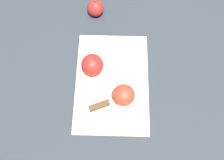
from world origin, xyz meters
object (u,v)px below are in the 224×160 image
object	(u,v)px
apple_half_left	(92,65)
apple_whole	(96,8)
knife	(102,105)
apple_half_right	(124,95)

from	to	relation	value
apple_half_left	apple_whole	xyz separation A→B (m)	(-0.27, -0.01, -0.02)
knife	apple_whole	world-z (taller)	apple_whole
apple_half_right	apple_whole	distance (m)	0.40
apple_half_left	knife	xyz separation A→B (m)	(0.14, 0.04, -0.03)
apple_whole	apple_half_right	bearing A→B (deg)	18.93
apple_half_right	apple_half_left	bearing A→B (deg)	-82.11
apple_half_right	apple_whole	world-z (taller)	apple_half_right
knife	apple_half_right	bearing A→B (deg)	-0.40
apple_half_right	knife	world-z (taller)	apple_half_right
apple_half_right	knife	xyz separation A→B (m)	(0.03, -0.07, -0.03)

